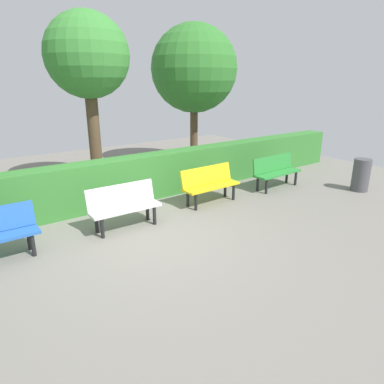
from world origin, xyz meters
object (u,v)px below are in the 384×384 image
bench_green (276,170)px  bench_yellow (210,183)px  bench_white (124,205)px  tree_near (194,69)px  tree_mid (87,58)px  trash_bin (361,175)px

bench_green → bench_yellow: size_ratio=1.04×
bench_white → tree_near: size_ratio=0.31×
bench_white → tree_mid: 4.27m
tree_mid → trash_bin: size_ratio=5.20×
bench_green → bench_white: size_ratio=1.10×
bench_green → bench_yellow: 2.21m
bench_green → tree_mid: size_ratio=0.35×
bench_green → tree_near: 4.36m
bench_yellow → trash_bin: bearing=155.1°
bench_green → bench_white: 4.49m
tree_mid → bench_yellow: bearing=118.4°
trash_bin → tree_mid: bearing=-40.6°
bench_green → bench_white: bench_green is taller
bench_yellow → tree_near: (-2.02, -3.33, 2.66)m
tree_near → tree_mid: (3.62, 0.37, 0.20)m
tree_near → tree_mid: 3.64m
bench_green → bench_white: bearing=-1.6°
bench_green → tree_mid: 5.68m
tree_mid → trash_bin: bearing=139.4°
bench_yellow → tree_near: 4.71m
bench_yellow → trash_bin: (-3.80, 1.66, -0.05)m
bench_yellow → tree_mid: bearing=-62.9°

